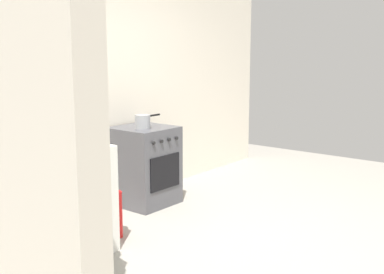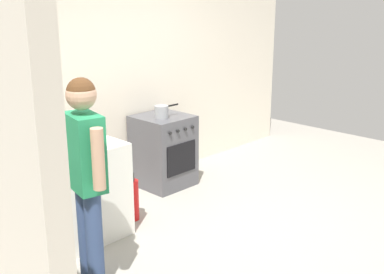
{
  "view_description": "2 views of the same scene",
  "coord_description": "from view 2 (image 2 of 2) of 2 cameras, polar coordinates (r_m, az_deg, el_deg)",
  "views": [
    {
      "loc": [
        -3.31,
        -2.01,
        1.65
      ],
      "look_at": [
        0.26,
        0.84,
        0.84
      ],
      "focal_mm": 45.0,
      "sensor_mm": 36.0,
      "label": 1
    },
    {
      "loc": [
        -3.32,
        -2.44,
        2.17
      ],
      "look_at": [
        -0.13,
        0.65,
        0.88
      ],
      "focal_mm": 45.0,
      "sensor_mm": 36.0,
      "label": 2
    }
  ],
  "objects": [
    {
      "name": "back_wall",
      "position": [
        5.58,
        -8.84,
        7.0
      ],
      "size": [
        6.0,
        0.1,
        2.6
      ],
      "primitive_type": "cube",
      "color": "silver",
      "rests_on": "ground"
    },
    {
      "name": "counter_unit",
      "position": [
        4.48,
        -16.31,
        -7.07
      ],
      "size": [
        1.3,
        0.7,
        0.9
      ],
      "primitive_type": "cube",
      "color": "silver",
      "rests_on": "ground"
    },
    {
      "name": "ground_plane",
      "position": [
        4.66,
        6.94,
        -11.72
      ],
      "size": [
        8.0,
        8.0,
        0.0
      ],
      "primitive_type": "plane",
      "color": "gray"
    },
    {
      "name": "person",
      "position": [
        3.61,
        -12.47,
        -3.47
      ],
      "size": [
        0.27,
        0.56,
        1.64
      ],
      "color": "#384C7A",
      "rests_on": "ground"
    },
    {
      "name": "fire_extinguisher",
      "position": [
        4.92,
        -7.08,
        -7.35
      ],
      "size": [
        0.13,
        0.13,
        0.5
      ],
      "color": "red",
      "rests_on": "ground"
    },
    {
      "name": "oven_left",
      "position": [
        5.72,
        -3.41,
        -1.63
      ],
      "size": [
        0.59,
        0.62,
        0.85
      ],
      "color": "#4C4C51",
      "rests_on": "ground"
    },
    {
      "name": "knife_paring",
      "position": [
        4.14,
        -18.16,
        -2.46
      ],
      "size": [
        0.21,
        0.04,
        0.01
      ],
      "color": "silver",
      "rests_on": "counter_unit"
    },
    {
      "name": "knife_chef",
      "position": [
        4.21,
        -17.49,
        -2.08
      ],
      "size": [
        0.31,
        0.11,
        0.01
      ],
      "color": "silver",
      "rests_on": "counter_unit"
    },
    {
      "name": "pot",
      "position": [
        5.48,
        -3.63,
        2.99
      ],
      "size": [
        0.34,
        0.16,
        0.15
      ],
      "color": "gray",
      "rests_on": "oven_left"
    }
  ]
}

